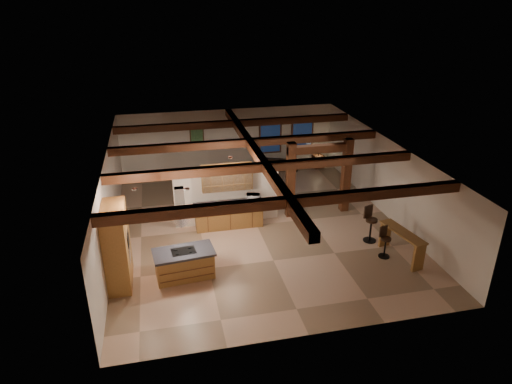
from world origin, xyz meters
TOP-DOWN VIEW (x-y plane):
  - ground at (0.00, 0.00)m, footprint 12.00×12.00m
  - room_walls at (0.00, 0.00)m, footprint 12.00×12.00m
  - ceiling_beams at (0.00, 0.00)m, footprint 10.00×12.00m
  - timber_posts at (2.50, 0.50)m, footprint 2.50×0.30m
  - partition_wall at (-1.00, 0.50)m, footprint 3.80×0.18m
  - pantry_cabinet at (-4.67, -2.60)m, footprint 0.67×1.60m
  - back_counter at (-1.00, 0.11)m, footprint 2.50×0.66m
  - upper_display_cabinet at (-1.00, 0.31)m, footprint 1.80×0.36m
  - range_hood at (-2.81, -2.74)m, footprint 1.10×1.10m
  - back_windows at (2.80, 5.93)m, footprint 2.70×0.07m
  - framed_art at (-1.50, 5.94)m, footprint 0.65×0.05m
  - recessed_cans at (-2.53, -1.93)m, footprint 3.16×2.46m
  - kitchen_island at (-2.81, -2.74)m, footprint 1.87×1.13m
  - dining_table at (0.55, 2.99)m, footprint 2.16×1.49m
  - sofa at (2.33, 5.50)m, footprint 2.07×1.48m
  - microwave at (-0.10, 0.11)m, footprint 0.52×0.41m
  - bar_counter at (4.01, -3.17)m, footprint 0.77×1.85m
  - side_table at (4.22, 5.20)m, footprint 0.56×0.56m
  - table_lamp at (4.22, 5.20)m, footprint 0.28×0.28m
  - bar_stool_a at (3.53, -2.99)m, footprint 0.38×0.39m
  - bar_stool_b at (3.52, -1.93)m, footprint 0.47×0.48m
  - dining_chairs at (0.55, 2.99)m, footprint 2.23×2.23m

SIDE VIEW (x-z plane):
  - ground at x=0.00m, z-range 0.00..0.00m
  - sofa at x=2.33m, z-range 0.00..0.56m
  - side_table at x=4.22m, z-range 0.00..0.60m
  - dining_table at x=0.55m, z-range 0.00..0.69m
  - kitchen_island at x=-2.81m, z-range 0.00..0.89m
  - back_counter at x=-1.00m, z-range 0.01..0.95m
  - bar_stool_a at x=3.53m, z-range 0.01..1.05m
  - dining_chairs at x=0.55m, z-range 0.01..1.13m
  - bar_counter at x=4.01m, z-range 0.16..1.11m
  - bar_stool_b at x=3.52m, z-range 0.01..1.28m
  - table_lamp at x=4.22m, z-range 0.67..1.00m
  - microwave at x=-0.10m, z-range 0.94..1.19m
  - partition_wall at x=-1.00m, z-range 0.00..2.20m
  - pantry_cabinet at x=-4.67m, z-range 0.00..2.40m
  - back_windows at x=2.80m, z-range 0.65..2.35m
  - framed_art at x=-1.50m, z-range 1.27..2.12m
  - timber_posts at x=2.50m, z-range 0.31..3.21m
  - room_walls at x=0.00m, z-range -4.22..7.78m
  - range_hood at x=-2.81m, z-range 1.08..2.48m
  - upper_display_cabinet at x=-1.00m, z-range 1.37..2.33m
  - ceiling_beams at x=0.00m, z-range 2.62..2.90m
  - recessed_cans at x=-2.53m, z-range 2.85..2.89m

